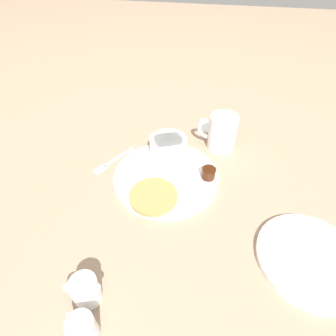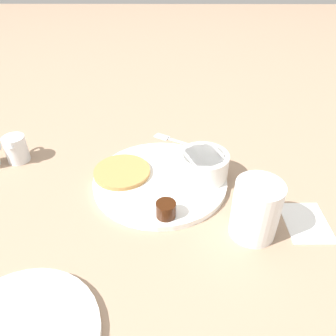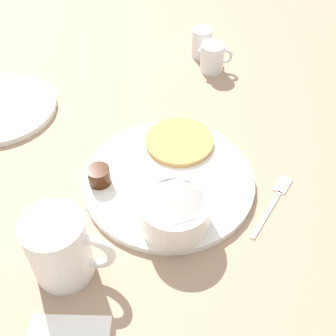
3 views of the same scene
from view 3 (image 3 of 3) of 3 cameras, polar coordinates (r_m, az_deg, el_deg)
name	(u,v)px [view 3 (image 3 of 3)]	position (r m, az deg, el deg)	size (l,w,h in m)	color
ground_plane	(169,182)	(0.68, 0.11, -1.95)	(4.00, 4.00, 0.00)	#9E7F66
plate	(169,180)	(0.68, 0.12, -1.61)	(0.28, 0.28, 0.01)	white
pancake_stack	(179,141)	(0.73, 1.55, 3.63)	(0.12, 0.12, 0.01)	#B78447
bowl	(174,211)	(0.60, 0.88, -5.83)	(0.10, 0.10, 0.05)	white
syrup_cup	(99,176)	(0.67, -9.32, -1.03)	(0.04, 0.04, 0.03)	#38190A
butter_ramekin	(164,224)	(0.60, -0.56, -7.58)	(0.05, 0.05, 0.04)	white
coffee_mug	(61,248)	(0.56, -14.29, -10.50)	(0.11, 0.08, 0.10)	white
creamer_pitcher_near	(213,58)	(0.91, 6.06, 14.65)	(0.07, 0.05, 0.06)	white
creamer_pitcher_far	(202,43)	(0.96, 4.61, 16.56)	(0.06, 0.04, 0.06)	white
fork	(275,199)	(0.68, 14.33, -4.11)	(0.08, 0.13, 0.00)	silver
far_plate	(0,108)	(0.87, -21.75, 7.56)	(0.21, 0.21, 0.01)	white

